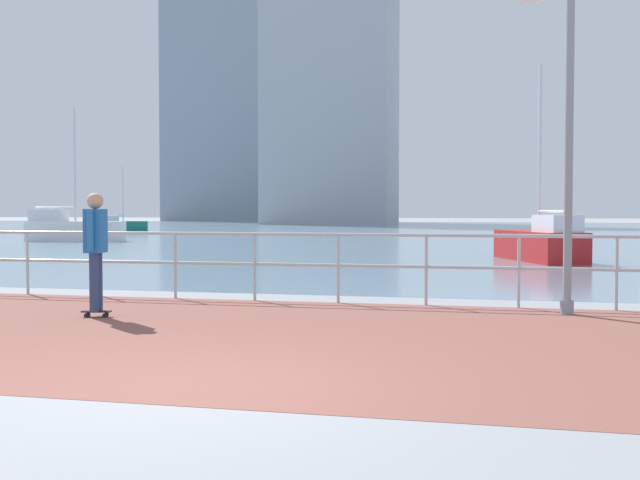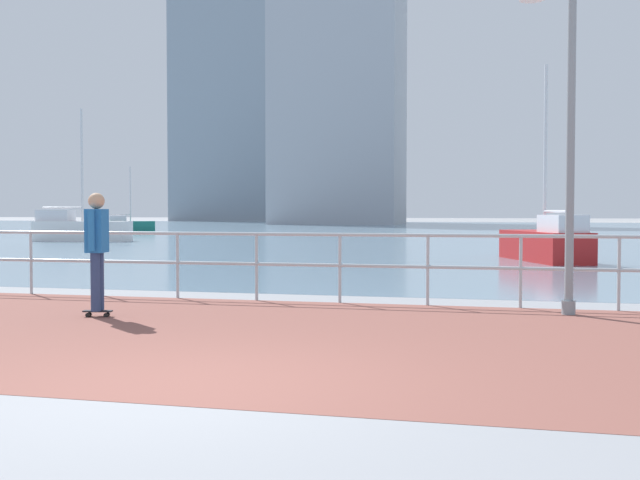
{
  "view_description": "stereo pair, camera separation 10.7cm",
  "coord_description": "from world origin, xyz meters",
  "px_view_note": "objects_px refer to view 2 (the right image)",
  "views": [
    {
      "loc": [
        2.48,
        -5.95,
        1.48
      ],
      "look_at": [
        0.26,
        3.63,
        1.1
      ],
      "focal_mm": 43.13,
      "sensor_mm": 36.0,
      "label": 1
    },
    {
      "loc": [
        2.59,
        -5.93,
        1.48
      ],
      "look_at": [
        0.26,
        3.63,
        1.1
      ],
      "focal_mm": 43.13,
      "sensor_mm": 36.0,
      "label": 2
    }
  ],
  "objects_px": {
    "sailboat_blue": "(546,243)",
    "sailboat_teal": "(129,225)",
    "skateboarder": "(97,242)",
    "lamppost": "(559,105)",
    "sailboat_navy": "(79,229)"
  },
  "relations": [
    {
      "from": "sailboat_blue",
      "to": "sailboat_teal",
      "type": "distance_m",
      "value": 39.14
    },
    {
      "from": "skateboarder",
      "to": "sailboat_blue",
      "type": "height_order",
      "value": "sailboat_blue"
    },
    {
      "from": "skateboarder",
      "to": "sailboat_teal",
      "type": "bearing_deg",
      "value": 117.13
    },
    {
      "from": "skateboarder",
      "to": "sailboat_navy",
      "type": "distance_m",
      "value": 27.77
    },
    {
      "from": "lamppost",
      "to": "sailboat_teal",
      "type": "distance_m",
      "value": 48.09
    },
    {
      "from": "skateboarder",
      "to": "sailboat_blue",
      "type": "bearing_deg",
      "value": 64.1
    },
    {
      "from": "sailboat_navy",
      "to": "sailboat_blue",
      "type": "distance_m",
      "value": 23.42
    },
    {
      "from": "sailboat_navy",
      "to": "sailboat_teal",
      "type": "height_order",
      "value": "sailboat_navy"
    },
    {
      "from": "lamppost",
      "to": "sailboat_teal",
      "type": "relative_size",
      "value": 1.15
    },
    {
      "from": "sailboat_teal",
      "to": "sailboat_navy",
      "type": "bearing_deg",
      "value": -69.45
    },
    {
      "from": "lamppost",
      "to": "sailboat_blue",
      "type": "height_order",
      "value": "sailboat_blue"
    },
    {
      "from": "lamppost",
      "to": "sailboat_blue",
      "type": "distance_m",
      "value": 12.16
    },
    {
      "from": "sailboat_blue",
      "to": "sailboat_teal",
      "type": "bearing_deg",
      "value": 135.24
    },
    {
      "from": "sailboat_navy",
      "to": "sailboat_teal",
      "type": "xyz_separation_m",
      "value": [
        -6.6,
        17.61,
        -0.16
      ]
    },
    {
      "from": "lamppost",
      "to": "sailboat_navy",
      "type": "distance_m",
      "value": 30.24
    }
  ]
}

